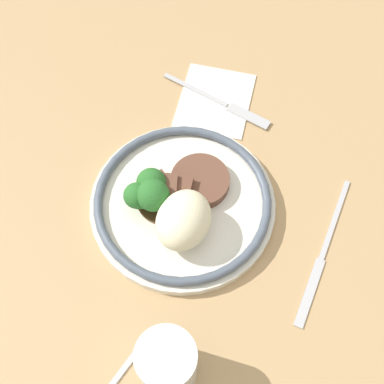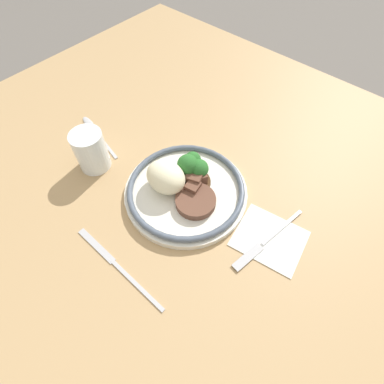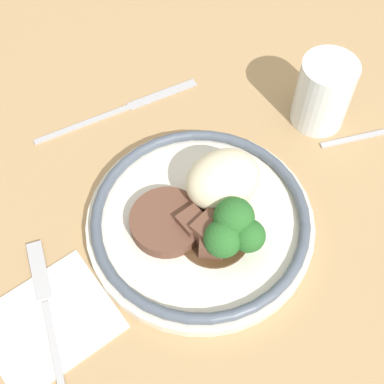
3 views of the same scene
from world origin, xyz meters
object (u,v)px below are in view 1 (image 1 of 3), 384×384
object	(u,v)px
plate	(179,203)
fork	(226,105)
juice_glass	(167,365)
knife	(322,255)

from	to	relation	value
plate	fork	xyz separation A→B (m)	(-0.19, -0.01, -0.02)
juice_glass	fork	xyz separation A→B (m)	(-0.38, -0.08, -0.04)
knife	plate	bearing A→B (deg)	-85.96
plate	juice_glass	size ratio (longest dim) A/B	2.76
juice_glass	knife	size ratio (longest dim) A/B	0.41
juice_glass	knife	bearing A→B (deg)	149.49
plate	juice_glass	xyz separation A→B (m)	(0.20, 0.07, 0.02)
plate	knife	bearing A→B (deg)	93.68
fork	knife	bearing A→B (deg)	-31.79
juice_glass	fork	size ratio (longest dim) A/B	0.49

